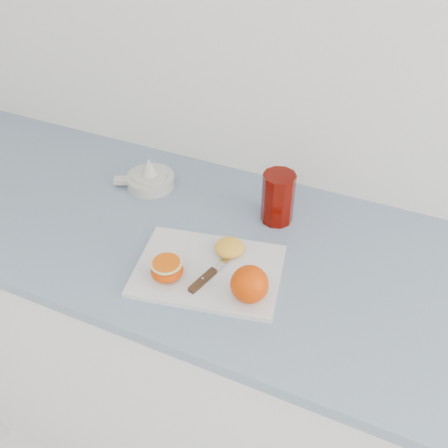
% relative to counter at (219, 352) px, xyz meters
% --- Properties ---
extents(counter, '(2.30, 0.64, 0.89)m').
position_rel_counter_xyz_m(counter, '(0.00, 0.00, 0.00)').
color(counter, white).
rests_on(counter, ground).
extents(cutting_board, '(0.35, 0.28, 0.01)m').
position_rel_counter_xyz_m(cutting_board, '(0.03, -0.11, 0.45)').
color(cutting_board, silver).
rests_on(cutting_board, counter).
extents(whole_orange, '(0.08, 0.08, 0.08)m').
position_rel_counter_xyz_m(whole_orange, '(0.14, -0.15, 0.49)').
color(whole_orange, '#D63D02').
rests_on(whole_orange, cutting_board).
extents(half_orange, '(0.07, 0.07, 0.04)m').
position_rel_counter_xyz_m(half_orange, '(-0.04, -0.17, 0.48)').
color(half_orange, '#D63D02').
rests_on(half_orange, cutting_board).
extents(squeezed_shell, '(0.07, 0.07, 0.03)m').
position_rel_counter_xyz_m(squeezed_shell, '(0.05, -0.04, 0.47)').
color(squeezed_shell, '#F8AD2C').
rests_on(squeezed_shell, cutting_board).
extents(paring_knife, '(0.06, 0.18, 0.01)m').
position_rel_counter_xyz_m(paring_knife, '(0.04, -0.14, 0.46)').
color(paring_knife, '#3F2417').
rests_on(paring_knife, cutting_board).
extents(citrus_juicer, '(0.16, 0.13, 0.09)m').
position_rel_counter_xyz_m(citrus_juicer, '(-0.26, 0.13, 0.47)').
color(citrus_juicer, silver).
rests_on(citrus_juicer, counter).
extents(red_tumbler, '(0.08, 0.08, 0.13)m').
position_rel_counter_xyz_m(red_tumbler, '(0.10, 0.13, 0.50)').
color(red_tumbler, '#5A0600').
rests_on(red_tumbler, counter).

